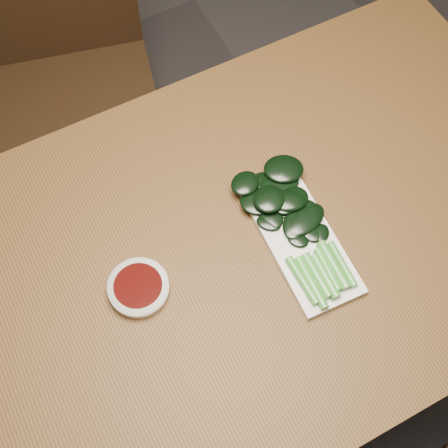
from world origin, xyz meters
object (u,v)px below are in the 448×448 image
chair_far (66,77)px  sauce_bowl (139,288)px  gai_lan (290,215)px  serving_plate (299,237)px  table (230,265)px

chair_far → sauce_bowl: bearing=-82.8°
sauce_bowl → gai_lan: gai_lan is taller
serving_plate → gai_lan: bearing=86.0°
gai_lan → sauce_bowl: bearing=179.2°
table → gai_lan: 0.16m
table → serving_plate: size_ratio=4.66×
chair_far → gai_lan: chair_far is taller
chair_far → gai_lan: 0.84m
chair_far → serving_plate: (0.21, -0.80, 0.27)m
table → gai_lan: bearing=-0.3°
table → serving_plate: (0.12, -0.04, 0.08)m
table → chair_far: (-0.09, 0.76, -0.19)m
sauce_bowl → serving_plate: bearing=-8.2°
chair_far → table: bearing=-69.3°
table → serving_plate: serving_plate is taller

